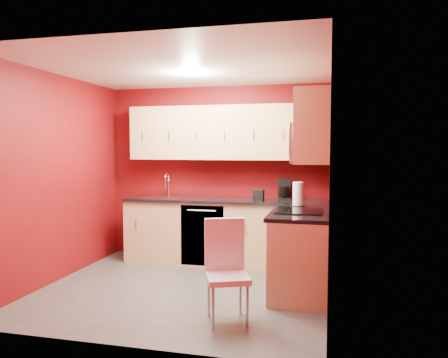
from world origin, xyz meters
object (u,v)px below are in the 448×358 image
at_px(sink, 164,195).
at_px(napkin_holder, 259,195).
at_px(coffee_maker, 284,189).
at_px(paper_towel, 298,194).
at_px(microwave, 311,144).
at_px(dining_chair, 227,272).

distance_m(sink, napkin_holder, 1.38).
height_order(coffee_maker, napkin_holder, coffee_maker).
bearing_deg(sink, paper_towel, -15.84).
bearing_deg(sink, microwave, -25.60).
xyz_separation_m(napkin_holder, paper_towel, (0.55, -0.45, 0.07)).
relative_size(sink, coffee_maker, 1.86).
bearing_deg(dining_chair, sink, 102.45).
xyz_separation_m(microwave, coffee_maker, (-0.39, 1.09, -0.61)).
xyz_separation_m(napkin_holder, dining_chair, (0.02, -1.92, -0.51)).
distance_m(microwave, dining_chair, 1.71).
height_order(sink, napkin_holder, sink).
bearing_deg(napkin_holder, dining_chair, -89.44).
bearing_deg(napkin_holder, microwave, -51.88).
xyz_separation_m(microwave, napkin_holder, (-0.71, 0.91, -0.68)).
bearing_deg(dining_chair, coffee_maker, 59.39).
xyz_separation_m(sink, paper_towel, (1.93, -0.55, 0.11)).
height_order(microwave, paper_towel, microwave).
height_order(microwave, coffee_maker, microwave).
xyz_separation_m(sink, coffee_maker, (1.71, 0.09, 0.11)).
distance_m(microwave, coffee_maker, 1.31).
bearing_deg(microwave, sink, 154.40).
relative_size(napkin_holder, dining_chair, 0.15).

